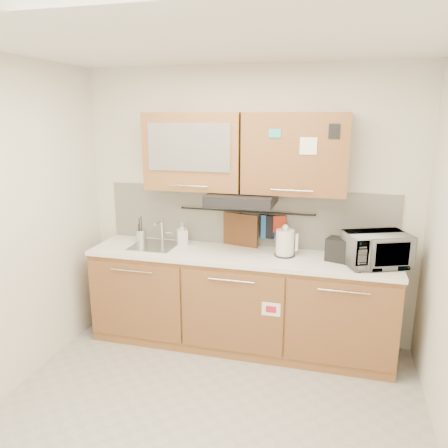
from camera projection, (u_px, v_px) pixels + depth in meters
The scene contains 19 objects.
floor at pixel (202, 426), 3.12m from camera, with size 3.20×3.20×0.00m, color #9E9993.
ceiling at pixel (196, 35), 2.48m from camera, with size 3.20×3.20×0.00m, color white.
wall_back at pixel (247, 206), 4.20m from camera, with size 3.20×3.20×0.00m, color silver.
base_cabinet at pixel (239, 305), 4.13m from camera, with size 2.80×0.64×0.88m.
countertop at pixel (240, 256), 4.01m from camera, with size 2.82×0.62×0.04m, color white.
backsplash at pixel (247, 217), 4.22m from camera, with size 2.80×0.02×0.56m, color silver.
upper_cabinets at pixel (243, 152), 3.91m from camera, with size 1.82×0.37×0.70m.
range_hood at pixel (242, 199), 3.94m from camera, with size 0.60×0.46×0.10m, color black.
sink at pixel (155, 246), 4.23m from camera, with size 0.42×0.40×0.26m.
utensil_rail at pixel (246, 212), 4.16m from camera, with size 0.02×0.02×1.30m, color black.
utensil_crock at pixel (141, 236), 4.33m from camera, with size 0.14×0.14×0.27m.
kettle at pixel (285, 243), 3.92m from camera, with size 0.21×0.19×0.29m.
toaster at pixel (343, 250), 3.77m from camera, with size 0.30×0.24×0.20m.
microwave at pixel (376, 250), 3.66m from camera, with size 0.51×0.34×0.28m, color #999999.
soap_bottle at pixel (182, 233), 4.28m from camera, with size 0.10×0.10×0.22m, color #999999.
cutting_board at pixel (240, 236), 4.22m from camera, with size 0.36×0.03×0.44m, color brown.
oven_mitt at pixel (268, 227), 4.13m from camera, with size 0.14×0.03×0.23m, color #215598.
dark_pouch at pixel (267, 227), 4.13m from camera, with size 0.14×0.04×0.22m, color black.
pot_holder at pixel (279, 224), 4.09m from camera, with size 0.13×0.02×0.16m, color #AA2E16.
Camera 1 is at (0.83, -2.54, 2.17)m, focal length 35.00 mm.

